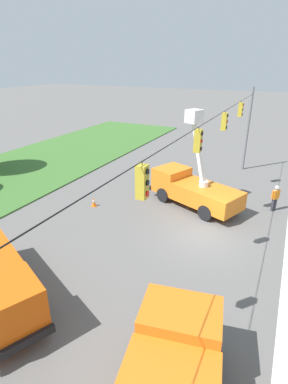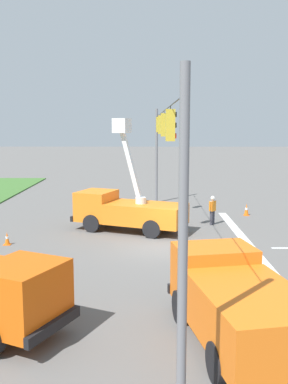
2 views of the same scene
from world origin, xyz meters
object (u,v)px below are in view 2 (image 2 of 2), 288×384
Objects in this scene: traffic_cone_foreground_left at (95,213)px; traffic_cone_mid_left at (246,210)px; traffic_cone_foreground_right at (7,239)px; utility_truck_bucket_lift at (126,208)px; road_worker at (212,209)px; utility_truck_support_far at (236,301)px.

traffic_cone_foreground_left is 10.05m from traffic_cone_mid_left.
traffic_cone_mid_left reaches higher than traffic_cone_foreground_right.
utility_truck_bucket_lift reaches higher than traffic_cone_foreground_left.
utility_truck_bucket_lift reaches higher than road_worker.
traffic_cone_foreground_right is 0.83× the size of traffic_cone_mid_left.
utility_truck_support_far is 8.67× the size of traffic_cone_foreground_left.
road_worker is (14.93, -1.49, -0.24)m from utility_truck_support_far.
utility_truck_bucket_lift is 10.28× the size of traffic_cone_foreground_right.
utility_truck_bucket_lift is at bearing -147.86° from traffic_cone_foreground_left.
utility_truck_support_far reaches higher than traffic_cone_foreground_right.
utility_truck_support_far reaches higher than road_worker.
utility_truck_bucket_lift is 5.37m from road_worker.
utility_truck_bucket_lift is at bearing -61.91° from traffic_cone_foreground_right.
utility_truck_support_far is 3.52× the size of road_worker.
utility_truck_bucket_lift is at bearing 106.50° from road_worker.
utility_truck_bucket_lift is 9.49× the size of traffic_cone_foreground_left.
road_worker is 2.46× the size of traffic_cone_foreground_left.
traffic_cone_foreground_right is at bearing 150.72° from traffic_cone_foreground_left.
traffic_cone_foreground_right is (-6.61, 3.71, -0.03)m from traffic_cone_foreground_left.
traffic_cone_foreground_left reaches higher than traffic_cone_foreground_right.
traffic_cone_foreground_right is at bearing 118.09° from utility_truck_bucket_lift.
utility_truck_bucket_lift is at bearing 15.26° from utility_truck_support_far.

